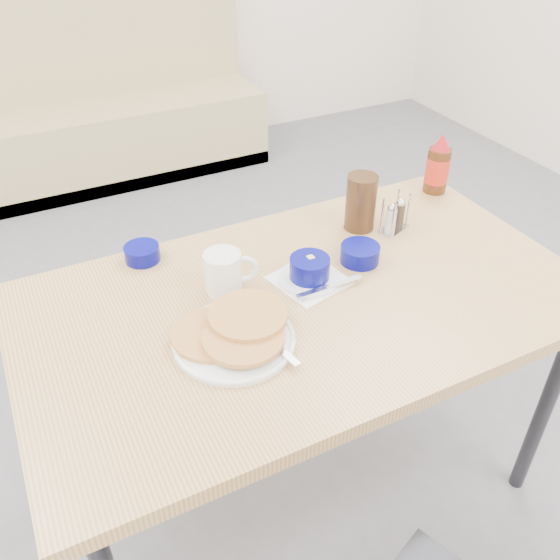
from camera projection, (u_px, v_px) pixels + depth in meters
name	position (u px, v px, depth m)	size (l,w,h in m)	color
ground	(341.00, 546.00, 1.74)	(6.00, 6.00, 0.00)	slate
booth_bench	(100.00, 117.00, 3.53)	(1.90, 0.56, 1.22)	tan
dining_table	(306.00, 315.00, 1.51)	(1.40, 0.80, 0.76)	tan
pancake_plate	(234.00, 334.00, 1.33)	(0.28, 0.28, 0.05)	white
coffee_mug	(225.00, 271.00, 1.46)	(0.14, 0.09, 0.11)	white
grits_setting	(310.00, 271.00, 1.50)	(0.22, 0.20, 0.07)	white
creamer_bowl	(142.00, 253.00, 1.59)	(0.09, 0.09, 0.04)	#040768
butter_bowl	(360.00, 254.00, 1.58)	(0.11, 0.11, 0.05)	#040768
amber_tumbler	(361.00, 202.00, 1.69)	(0.09, 0.09, 0.16)	#382312
condiment_caddy	(395.00, 218.00, 1.70)	(0.10, 0.08, 0.11)	silver
syrup_bottle	(438.00, 167.00, 1.87)	(0.07, 0.07, 0.19)	#47230F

